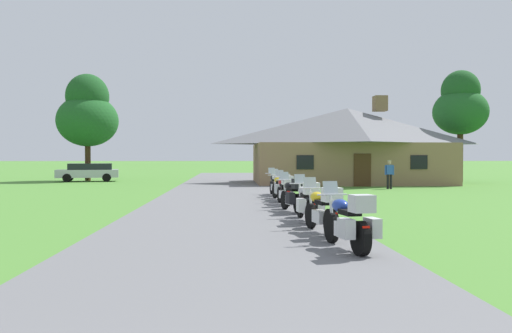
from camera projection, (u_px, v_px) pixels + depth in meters
The scene contains 14 objects.
ground_plane at pixel (228, 202), 21.04m from camera, with size 500.00×500.00×0.00m, color #4C8433.
asphalt_driveway at pixel (228, 206), 19.04m from camera, with size 6.40×80.00×0.06m, color slate.
motorcycle_blue_nearest_to_camera at pixel (350, 223), 9.62m from camera, with size 0.95×2.07×1.30m.
motorcycle_yellow_second_in_row at pixel (322, 210), 11.87m from camera, with size 0.78×2.07×1.30m.
motorcycle_silver_third_in_row at pixel (307, 202), 14.08m from camera, with size 0.79×2.08×1.30m.
motorcycle_black_fourth_in_row at pixel (294, 195), 16.51m from camera, with size 0.99×2.06×1.30m.
motorcycle_red_fifth_in_row at pixel (284, 190), 19.12m from camera, with size 0.67×2.08×1.30m.
motorcycle_yellow_sixth_in_row at pixel (281, 187), 21.23m from camera, with size 0.95×2.07×1.30m.
motorcycle_black_farthest_in_row at pixel (275, 184), 23.78m from camera, with size 0.66×2.08×1.30m.
stone_lodge at pixel (347, 145), 36.07m from camera, with size 13.96×8.57×6.30m.
bystander_blue_shirt_near_lodge at pixel (389, 173), 29.57m from camera, with size 0.55×0.25×1.69m.
tree_left_far at pixel (88, 114), 39.93m from camera, with size 4.80×4.80×8.50m.
tree_right_of_lodge at pixel (460, 106), 38.13m from camera, with size 4.07×4.07×8.48m.
parked_silver_suv_far_left at pixel (89, 171), 38.80m from camera, with size 4.88×2.73×1.40m.
Camera 1 is at (0.01, -1.04, 1.86)m, focal length 35.24 mm.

